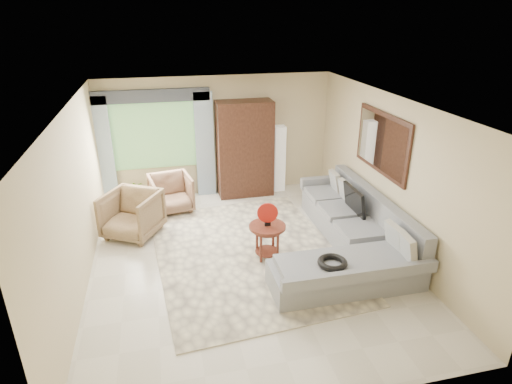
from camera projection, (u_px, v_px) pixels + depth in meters
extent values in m
plane|color=silver|center=(246.00, 259.00, 7.18)|extent=(6.00, 6.00, 0.00)
cube|color=#F1E5BF|center=(248.00, 253.00, 7.33)|extent=(3.31, 4.23, 0.02)
cube|color=gray|center=(346.00, 222.00, 7.96)|extent=(0.90, 2.40, 0.40)
cube|color=gray|center=(346.00, 275.00, 6.38)|extent=(2.30, 0.80, 0.40)
cube|color=gray|center=(376.00, 208.00, 7.50)|extent=(0.20, 3.20, 0.50)
cube|color=gray|center=(322.00, 182.00, 8.99)|extent=(0.90, 0.16, 0.22)
cube|color=gray|center=(362.00, 276.00, 5.87)|extent=(2.30, 0.10, 0.18)
cube|color=black|center=(354.00, 200.00, 7.63)|extent=(0.14, 0.74, 0.48)
torus|color=black|center=(332.00, 262.00, 6.07)|extent=(0.43, 0.43, 0.09)
cylinder|color=#481C13|center=(267.00, 227.00, 6.98)|extent=(0.61, 0.61, 0.04)
cylinder|color=#481C13|center=(267.00, 243.00, 7.11)|extent=(0.40, 0.40, 0.55)
cylinder|color=#AD1A11|center=(268.00, 213.00, 6.89)|extent=(0.34, 0.09, 0.34)
imported|color=#977652|center=(132.00, 214.00, 7.78)|extent=(1.24, 1.25, 0.84)
imported|color=#7F6045|center=(171.00, 193.00, 8.77)|extent=(0.94, 0.96, 0.76)
imported|color=#999999|center=(134.00, 193.00, 9.06)|extent=(0.54, 0.48, 0.56)
cube|color=black|center=(245.00, 149.00, 9.31)|extent=(1.20, 0.55, 2.10)
cube|color=silver|center=(279.00, 159.00, 9.65)|extent=(0.24, 0.24, 1.50)
cube|color=#669E59|center=(154.00, 136.00, 9.00)|extent=(1.80, 0.04, 1.40)
cube|color=#9EB7CC|center=(103.00, 152.00, 8.80)|extent=(0.40, 0.08, 2.30)
cube|color=#9EB7CC|center=(205.00, 145.00, 9.24)|extent=(0.40, 0.08, 2.30)
cube|color=#1E232D|center=(150.00, 96.00, 8.61)|extent=(2.40, 0.12, 0.26)
cube|color=black|center=(382.00, 143.00, 7.32)|extent=(0.04, 1.70, 1.05)
cube|color=white|center=(381.00, 143.00, 7.31)|extent=(0.02, 1.54, 0.90)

